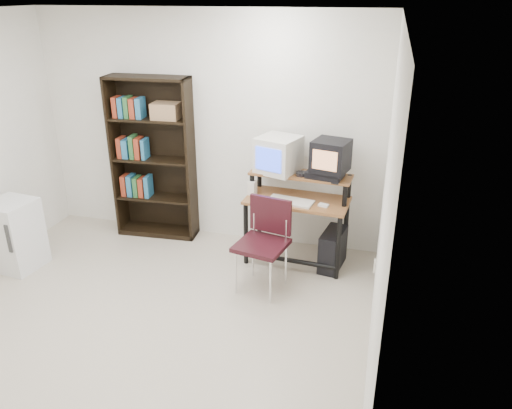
% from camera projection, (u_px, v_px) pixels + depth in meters
% --- Properties ---
extents(floor, '(4.00, 4.00, 0.01)m').
position_uv_depth(floor, '(135.00, 330.00, 4.40)').
color(floor, beige).
rests_on(floor, ground).
extents(ceiling, '(4.00, 4.00, 0.01)m').
position_uv_depth(ceiling, '(98.00, 15.00, 3.36)').
color(ceiling, white).
rests_on(ceiling, back_wall).
extents(back_wall, '(4.00, 0.01, 2.60)m').
position_uv_depth(back_wall, '(207.00, 130.00, 5.65)').
color(back_wall, white).
rests_on(back_wall, floor).
extents(right_wall, '(0.01, 4.00, 2.60)m').
position_uv_depth(right_wall, '(383.00, 221.00, 3.41)').
color(right_wall, white).
rests_on(right_wall, floor).
extents(computer_desk, '(1.11, 0.61, 0.98)m').
position_uv_depth(computer_desk, '(298.00, 204.00, 5.28)').
color(computer_desk, brown).
rests_on(computer_desk, floor).
extents(crt_monitor, '(0.50, 0.50, 0.38)m').
position_uv_depth(crt_monitor, '(278.00, 155.00, 5.25)').
color(crt_monitor, silver).
rests_on(crt_monitor, computer_desk).
extents(vcr, '(0.40, 0.32, 0.08)m').
position_uv_depth(vcr, '(325.00, 175.00, 5.13)').
color(vcr, black).
rests_on(vcr, computer_desk).
extents(crt_tv, '(0.41, 0.41, 0.32)m').
position_uv_depth(crt_tv, '(331.00, 156.00, 5.04)').
color(crt_tv, black).
rests_on(crt_tv, vcr).
extents(cd_spindle, '(0.14, 0.14, 0.05)m').
position_uv_depth(cd_spindle, '(301.00, 174.00, 5.17)').
color(cd_spindle, '#26262B').
rests_on(cd_spindle, computer_desk).
extents(keyboard, '(0.50, 0.28, 0.03)m').
position_uv_depth(keyboard, '(290.00, 202.00, 5.16)').
color(keyboard, silver).
rests_on(keyboard, computer_desk).
extents(mousepad, '(0.26, 0.24, 0.01)m').
position_uv_depth(mousepad, '(323.00, 208.00, 5.07)').
color(mousepad, black).
rests_on(mousepad, computer_desk).
extents(mouse, '(0.11, 0.09, 0.03)m').
position_uv_depth(mouse, '(324.00, 206.00, 5.06)').
color(mouse, white).
rests_on(mouse, mousepad).
extents(desk_speaker, '(0.09, 0.09, 0.17)m').
position_uv_depth(desk_speaker, '(252.00, 188.00, 5.33)').
color(desk_speaker, silver).
rests_on(desk_speaker, computer_desk).
extents(pc_tower, '(0.27, 0.48, 0.42)m').
position_uv_depth(pc_tower, '(333.00, 249.00, 5.32)').
color(pc_tower, black).
rests_on(pc_tower, floor).
extents(school_chair, '(0.54, 0.54, 0.91)m').
position_uv_depth(school_chair, '(265.00, 235.00, 4.85)').
color(school_chair, black).
rests_on(school_chair, floor).
extents(bookshelf, '(0.97, 0.37, 1.90)m').
position_uv_depth(bookshelf, '(154.00, 157.00, 5.81)').
color(bookshelf, black).
rests_on(bookshelf, floor).
extents(mini_fridge, '(0.49, 0.51, 0.75)m').
position_uv_depth(mini_fridge, '(15.00, 235.00, 5.27)').
color(mini_fridge, silver).
rests_on(mini_fridge, floor).
extents(wall_outlet, '(0.02, 0.08, 0.12)m').
position_uv_depth(wall_outlet, '(375.00, 266.00, 4.83)').
color(wall_outlet, beige).
rests_on(wall_outlet, right_wall).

